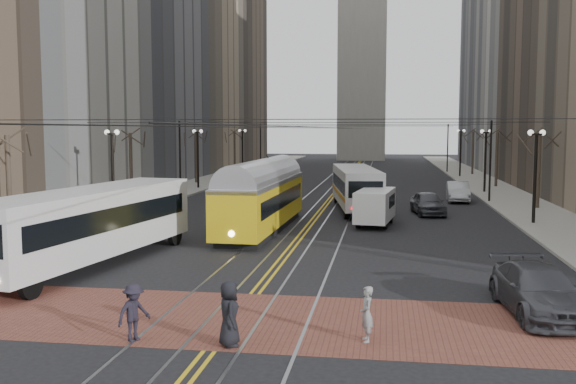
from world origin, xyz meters
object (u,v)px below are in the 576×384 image
(sedan_parked, at_px, (538,290))
(pedestrian_d, at_px, (134,312))
(cargo_van, at_px, (375,208))
(sedan_silver, at_px, (458,192))
(transit_bus, at_px, (91,228))
(pedestrian_a, at_px, (229,314))
(streetcar, at_px, (262,203))
(pedestrian_b, at_px, (367,314))
(sedan_grey, at_px, (428,203))
(rear_bus, at_px, (356,189))

(sedan_parked, relative_size, pedestrian_d, 3.30)
(cargo_van, xyz_separation_m, sedan_silver, (6.50, 14.28, -0.29))
(transit_bus, height_order, pedestrian_a, transit_bus)
(pedestrian_a, bearing_deg, streetcar, -11.78)
(pedestrian_b, height_order, pedestrian_d, pedestrian_d)
(sedan_silver, bearing_deg, pedestrian_b, -97.50)
(sedan_grey, relative_size, pedestrian_a, 2.63)
(pedestrian_a, height_order, pedestrian_d, pedestrian_a)
(sedan_grey, distance_m, pedestrian_b, 27.78)
(transit_bus, relative_size, streetcar, 0.98)
(sedan_grey, relative_size, pedestrian_b, 3.03)
(transit_bus, xyz_separation_m, cargo_van, (12.00, 13.57, -0.57))
(sedan_silver, height_order, pedestrian_b, sedan_silver)
(pedestrian_d, bearing_deg, sedan_grey, 13.82)
(transit_bus, relative_size, sedan_parked, 2.50)
(pedestrian_d, bearing_deg, rear_bus, 23.88)
(sedan_silver, bearing_deg, streetcar, -124.69)
(sedan_grey, xyz_separation_m, sedan_parked, (1.95, -24.00, -0.03))
(streetcar, bearing_deg, pedestrian_a, -79.99)
(pedestrian_a, bearing_deg, transit_bus, 22.24)
(pedestrian_a, relative_size, pedestrian_d, 1.11)
(cargo_van, relative_size, sedan_silver, 1.01)
(pedestrian_b, bearing_deg, cargo_van, 167.73)
(streetcar, relative_size, pedestrian_a, 7.60)
(sedan_grey, bearing_deg, sedan_parked, -93.46)
(pedestrian_a, xyz_separation_m, pedestrian_b, (3.70, 0.93, -0.12))
(pedestrian_b, xyz_separation_m, pedestrian_d, (-6.43, -0.93, 0.03))
(sedan_parked, distance_m, pedestrian_b, 6.45)
(rear_bus, height_order, pedestrian_a, rear_bus)
(pedestrian_a, bearing_deg, rear_bus, -24.04)
(sedan_parked, relative_size, pedestrian_b, 3.42)
(cargo_van, bearing_deg, pedestrian_b, -82.16)
(sedan_grey, height_order, pedestrian_d, pedestrian_d)
(streetcar, height_order, sedan_parked, streetcar)
(sedan_grey, bearing_deg, transit_bus, -137.04)
(rear_bus, xyz_separation_m, sedan_grey, (5.06, -1.76, -0.74))
(sedan_silver, bearing_deg, transit_bus, -121.12)
(streetcar, xyz_separation_m, sedan_grey, (10.05, 8.55, -0.80))
(sedan_grey, xyz_separation_m, pedestrian_b, (-3.41, -27.57, -0.01))
(pedestrian_d, bearing_deg, streetcar, 33.45)
(streetcar, relative_size, sedan_grey, 2.89)
(pedestrian_a, bearing_deg, sedan_parked, -83.75)
(sedan_silver, height_order, pedestrian_d, pedestrian_d)
(streetcar, distance_m, pedestrian_a, 20.18)
(transit_bus, height_order, cargo_van, transit_bus)
(streetcar, relative_size, cargo_van, 2.74)
(rear_bus, xyz_separation_m, cargo_van, (1.51, -7.45, -0.45))
(sedan_silver, xyz_separation_m, sedan_parked, (-1.00, -32.59, -0.03))
(streetcar, distance_m, pedestrian_d, 19.97)
(streetcar, relative_size, pedestrian_b, 8.75)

